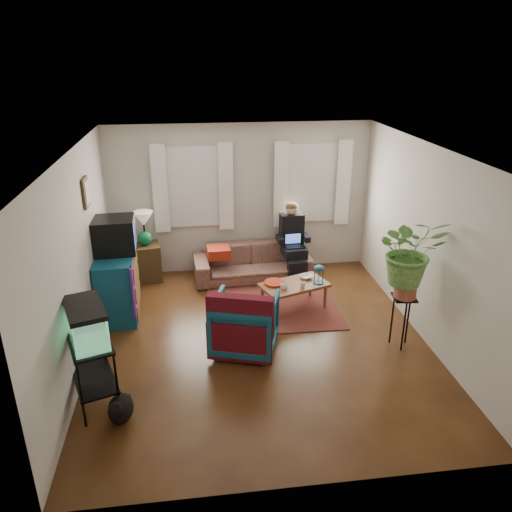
{
  "coord_description": "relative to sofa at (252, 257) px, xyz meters",
  "views": [
    {
      "loc": [
        -0.82,
        -5.83,
        3.73
      ],
      "look_at": [
        0.0,
        0.4,
        1.1
      ],
      "focal_mm": 35.0,
      "sensor_mm": 36.0,
      "label": 1
    }
  ],
  "objects": [
    {
      "name": "crt_tv",
      "position": [
        -2.12,
        -0.9,
        0.83
      ],
      "size": [
        0.62,
        0.56,
        0.51
      ],
      "primitive_type": "cube",
      "rotation": [
        0.0,
        0.0,
        0.05
      ],
      "color": "black",
      "rests_on": "dresser"
    },
    {
      "name": "aquarium_stand",
      "position": [
        -2.15,
        -3.11,
        0.02
      ],
      "size": [
        0.63,
        0.84,
        0.83
      ],
      "primitive_type": "cube",
      "rotation": [
        0.0,
        0.0,
        0.33
      ],
      "color": "black",
      "rests_on": "floor"
    },
    {
      "name": "wall_right",
      "position": [
        2.1,
        -2.05,
        0.91
      ],
      "size": [
        0.01,
        5.0,
        2.6
      ],
      "primitive_type": "cube",
      "color": "silver",
      "rests_on": "floor"
    },
    {
      "name": "seated_person",
      "position": [
        0.72,
        0.04,
        0.2
      ],
      "size": [
        0.53,
        0.64,
        1.19
      ],
      "primitive_type": null,
      "rotation": [
        0.0,
        0.0,
        0.06
      ],
      "color": "black",
      "rests_on": "sofa"
    },
    {
      "name": "sofa",
      "position": [
        0.0,
        0.0,
        0.0
      ],
      "size": [
        2.03,
        0.89,
        0.78
      ],
      "primitive_type": "imported",
      "rotation": [
        0.0,
        0.0,
        0.06
      ],
      "color": "brown",
      "rests_on": "floor"
    },
    {
      "name": "coffee_table",
      "position": [
        0.5,
        -1.19,
        -0.18
      ],
      "size": [
        1.12,
        0.85,
        0.41
      ],
      "primitive_type": "cube",
      "rotation": [
        0.0,
        0.0,
        0.34
      ],
      "color": "brown",
      "rests_on": "floor"
    },
    {
      "name": "window_right",
      "position": [
        1.1,
        0.43,
        1.16
      ],
      "size": [
        1.08,
        0.04,
        1.38
      ],
      "primitive_type": "cube",
      "color": "white",
      "rests_on": "wall_back"
    },
    {
      "name": "armchair",
      "position": [
        -0.37,
        -2.21,
        0.03
      ],
      "size": [
        1.0,
        0.96,
        0.83
      ],
      "primitive_type": "imported",
      "rotation": [
        0.0,
        0.0,
        2.84
      ],
      "color": "navy",
      "rests_on": "floor"
    },
    {
      "name": "ceiling",
      "position": [
        -0.15,
        -2.05,
        2.21
      ],
      "size": [
        4.5,
        5.0,
        0.01
      ],
      "primitive_type": "cube",
      "color": "white",
      "rests_on": "wall_back"
    },
    {
      "name": "black_cat",
      "position": [
        -1.85,
        -3.41,
        -0.21
      ],
      "size": [
        0.32,
        0.45,
        0.35
      ],
      "primitive_type": "ellipsoid",
      "rotation": [
        0.0,
        0.0,
        -0.12
      ],
      "color": "black",
      "rests_on": "floor"
    },
    {
      "name": "plant_stand",
      "position": [
        1.71,
        -2.4,
        -0.02
      ],
      "size": [
        0.34,
        0.34,
        0.73
      ],
      "primitive_type": "cube",
      "rotation": [
        0.0,
        0.0,
        -0.12
      ],
      "color": "black",
      "rests_on": "floor"
    },
    {
      "name": "wall_left",
      "position": [
        -2.4,
        -2.05,
        0.91
      ],
      "size": [
        0.01,
        5.0,
        2.6
      ],
      "primitive_type": "cube",
      "color": "silver",
      "rests_on": "floor"
    },
    {
      "name": "wall_front",
      "position": [
        -0.15,
        -4.55,
        0.91
      ],
      "size": [
        4.5,
        0.01,
        2.6
      ],
      "primitive_type": "cube",
      "color": "silver",
      "rests_on": "floor"
    },
    {
      "name": "floor",
      "position": [
        -0.15,
        -2.05,
        -0.39
      ],
      "size": [
        4.5,
        5.0,
        0.01
      ],
      "primitive_type": "cube",
      "color": "#4F2B14",
      "rests_on": "ground"
    },
    {
      "name": "side_table",
      "position": [
        -1.8,
        0.16,
        -0.07
      ],
      "size": [
        0.51,
        0.51,
        0.65
      ],
      "primitive_type": "cube",
      "rotation": [
        0.0,
        0.0,
        0.17
      ],
      "color": "#3A2515",
      "rests_on": "floor"
    },
    {
      "name": "table_lamp",
      "position": [
        -1.8,
        0.16,
        0.54
      ],
      "size": [
        0.38,
        0.38,
        0.59
      ],
      "primitive_type": null,
      "rotation": [
        0.0,
        0.0,
        0.17
      ],
      "color": "white",
      "rests_on": "side_table"
    },
    {
      "name": "picture_frame",
      "position": [
        -2.36,
        -1.2,
        1.56
      ],
      "size": [
        0.04,
        0.32,
        0.4
      ],
      "primitive_type": "cube",
      "color": "#3D2616",
      "rests_on": "wall_left"
    },
    {
      "name": "snack_tray",
      "position": [
        0.2,
        -1.15,
        0.04
      ],
      "size": [
        0.39,
        0.39,
        0.04
      ],
      "primitive_type": "cylinder",
      "rotation": [
        0.0,
        0.0,
        0.34
      ],
      "color": "#B21414",
      "rests_on": "coffee_table"
    },
    {
      "name": "serape_throw",
      "position": [
        -0.46,
        -2.52,
        0.2
      ],
      "size": [
        0.86,
        0.43,
        0.69
      ],
      "primitive_type": "cube",
      "rotation": [
        0.0,
        0.0,
        -0.3
      ],
      "color": "#9E0A0A",
      "rests_on": "armchair"
    },
    {
      "name": "area_rug",
      "position": [
        0.19,
        -1.12,
        -0.38
      ],
      "size": [
        2.04,
        1.65,
        0.01
      ],
      "primitive_type": "cube",
      "rotation": [
        0.0,
        0.0,
        -0.02
      ],
      "color": "brown",
      "rests_on": "floor"
    },
    {
      "name": "cup_b",
      "position": [
        0.6,
        -1.33,
        0.07
      ],
      "size": [
        0.12,
        0.12,
        0.09
      ],
      "primitive_type": "imported",
      "rotation": [
        0.0,
        0.0,
        0.34
      ],
      "color": "beige",
      "rests_on": "coffee_table"
    },
    {
      "name": "bowl",
      "position": [
        0.73,
        -1.01,
        0.05
      ],
      "size": [
        0.25,
        0.25,
        0.05
      ],
      "primitive_type": "imported",
      "rotation": [
        0.0,
        0.0,
        0.34
      ],
      "color": "white",
      "rests_on": "coffee_table"
    },
    {
      "name": "curtains_left",
      "position": [
        -0.95,
        0.35,
        1.16
      ],
      "size": [
        1.36,
        0.06,
        1.5
      ],
      "primitive_type": "cube",
      "color": "white",
      "rests_on": "wall_back"
    },
    {
      "name": "wall_back",
      "position": [
        -0.15,
        0.45,
        0.91
      ],
      "size": [
        4.5,
        0.01,
        2.6
      ],
      "primitive_type": "cube",
      "color": "silver",
      "rests_on": "floor"
    },
    {
      "name": "curtains_right",
      "position": [
        1.1,
        0.35,
        1.16
      ],
      "size": [
        1.36,
        0.06,
        1.5
      ],
      "primitive_type": "cube",
      "color": "white",
      "rests_on": "wall_back"
    },
    {
      "name": "potted_plant",
      "position": [
        1.71,
        -2.4,
        0.85
      ],
      "size": [
        0.91,
        0.81,
        0.93
      ],
      "primitive_type": "imported",
      "rotation": [
        0.0,
        0.0,
        -0.12
      ],
      "color": "#599947",
      "rests_on": "plant_stand"
    },
    {
      "name": "cup_a",
      "position": [
        0.32,
        -1.35,
        0.07
      ],
      "size": [
        0.14,
        0.14,
        0.09
      ],
      "primitive_type": "imported",
      "rotation": [
        0.0,
        0.0,
        0.34
      ],
      "color": "white",
      "rests_on": "coffee_table"
    },
    {
      "name": "aquarium",
      "position": [
        -2.15,
        -3.11,
        0.66
      ],
      "size": [
        0.57,
        0.76,
        0.44
      ],
      "primitive_type": "cube",
      "rotation": [
        0.0,
        0.0,
        0.33
      ],
      "color": "#7FD899",
      "rests_on": "aquarium_stand"
    },
    {
      "name": "window_left",
      "position": [
        -0.95,
        0.43,
        1.16
      ],
      "size": [
        1.08,
        0.04,
        1.38
      ],
      "primitive_type": "cube",
      "color": "white",
      "rests_on": "wall_back"
    },
    {
      "name": "dresser",
      "position": [
        -2.14,
        -1.01,
        0.09
      ],
      "size": [
        0.59,
        1.1,
        0.96
      ],
      "primitive_type": "cube",
      "rotation": [
        0.0,
        0.0,
        0.05
      ],
      "color": "#115E6B",
      "rests_on": "floor"
    },
    {
      "name": "birdcage",
      "position": [
        0.87,
        -1.2,
        0.17
      ],
      "size": [
        0.21,
        0.21,
        0.29
      ],
      "primitive_type": null,
      "rotation": [
        0.0,
        0.0,
        0.34
      ],
      "color": "#115B6B",
      "rests_on": "coffee_table"
    }
  ]
}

